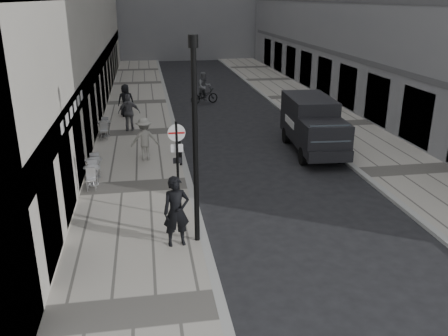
# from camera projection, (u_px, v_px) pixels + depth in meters

# --- Properties ---
(sidewalk) EXTENTS (4.00, 60.00, 0.12)m
(sidewalk) POSITION_uv_depth(u_px,v_px,m) (137.00, 133.00, 24.88)
(sidewalk) COLOR #9A948B
(sidewalk) RESTS_ON ground
(far_sidewalk) EXTENTS (4.00, 60.00, 0.12)m
(far_sidewalk) POSITION_uv_depth(u_px,v_px,m) (336.00, 124.00, 26.58)
(far_sidewalk) COLOR #9A948B
(far_sidewalk) RESTS_ON ground
(walking_man) EXTENTS (0.80, 0.57, 2.05)m
(walking_man) POSITION_uv_depth(u_px,v_px,m) (176.00, 212.00, 13.25)
(walking_man) COLOR black
(walking_man) RESTS_ON sidewalk
(sign_post) EXTENTS (0.54, 0.09, 3.16)m
(sign_post) POSITION_uv_depth(u_px,v_px,m) (177.00, 157.00, 14.63)
(sign_post) COLOR black
(sign_post) RESTS_ON sidewalk
(lamppost) EXTENTS (0.26, 0.26, 5.80)m
(lamppost) POSITION_uv_depth(u_px,v_px,m) (195.00, 133.00, 12.75)
(lamppost) COLOR black
(lamppost) RESTS_ON sidewalk
(bollard_near) EXTENTS (0.11, 0.11, 0.80)m
(bollard_near) POSITION_uv_depth(u_px,v_px,m) (181.00, 156.00, 19.85)
(bollard_near) COLOR black
(bollard_near) RESTS_ON sidewalk
(bollard_far) EXTENTS (0.13, 0.13, 0.99)m
(bollard_far) POSITION_uv_depth(u_px,v_px,m) (180.00, 150.00, 20.34)
(bollard_far) COLOR black
(bollard_far) RESTS_ON sidewalk
(panel_van) EXTENTS (2.24, 5.30, 2.44)m
(panel_van) POSITION_uv_depth(u_px,v_px,m) (312.00, 123.00, 21.69)
(panel_van) COLOR black
(panel_van) RESTS_ON ground
(cyclist) EXTENTS (2.08, 1.23, 2.11)m
(cyclist) POSITION_uv_depth(u_px,v_px,m) (204.00, 91.00, 31.75)
(cyclist) COLOR black
(cyclist) RESTS_ON ground
(pedestrian_a) EXTENTS (1.17, 0.56, 1.95)m
(pedestrian_a) POSITION_uv_depth(u_px,v_px,m) (129.00, 112.00, 24.82)
(pedestrian_a) COLOR #5A595E
(pedestrian_a) RESTS_ON sidewalk
(pedestrian_b) EXTENTS (1.24, 0.76, 1.85)m
(pedestrian_b) POSITION_uv_depth(u_px,v_px,m) (145.00, 139.00, 20.37)
(pedestrian_b) COLOR gray
(pedestrian_b) RESTS_ON sidewalk
(pedestrian_c) EXTENTS (1.00, 0.73, 1.90)m
(pedestrian_c) POSITION_uv_depth(u_px,v_px,m) (126.00, 100.00, 27.85)
(pedestrian_c) COLOR black
(pedestrian_c) RESTS_ON sidewalk
(cafe_table_near) EXTENTS (0.68, 1.53, 0.87)m
(cafe_table_near) POSITION_uv_depth(u_px,v_px,m) (94.00, 167.00, 18.47)
(cafe_table_near) COLOR silver
(cafe_table_near) RESTS_ON sidewalk
(cafe_table_mid) EXTENTS (0.63, 1.43, 0.81)m
(cafe_table_mid) POSITION_uv_depth(u_px,v_px,m) (92.00, 174.00, 17.77)
(cafe_table_mid) COLOR silver
(cafe_table_mid) RESTS_ON sidewalk
(cafe_table_far) EXTENTS (0.70, 1.57, 0.90)m
(cafe_table_far) POSITION_uv_depth(u_px,v_px,m) (105.00, 128.00, 23.93)
(cafe_table_far) COLOR #B3B3B6
(cafe_table_far) RESTS_ON sidewalk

